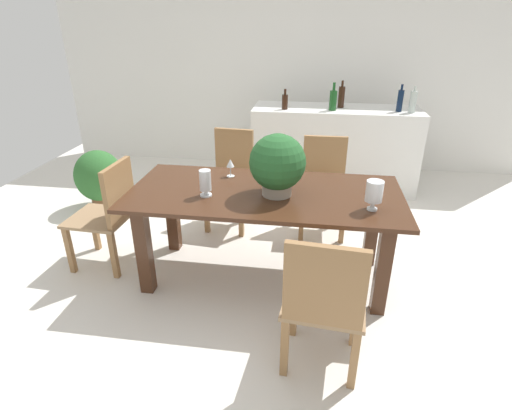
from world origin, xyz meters
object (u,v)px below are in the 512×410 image
Objects in this scene: wine_glass at (230,164)px; wine_bottle_green at (413,102)px; dining_table at (265,208)px; kitchen_counter at (333,148)px; wine_bottle_clear at (285,101)px; wine_bottle_dark at (333,100)px; crystal_vase_left at (374,192)px; chair_near_right at (324,301)px; chair_head_end at (109,211)px; chair_far_left at (232,174)px; potted_plant_floor at (99,177)px; chair_far_right at (323,180)px; crystal_vase_center_near at (205,182)px; wine_bottle_tall at (400,100)px; flower_centerpiece at (277,164)px; wine_bottle_amber at (341,97)px.

wine_glass is 0.52× the size of wine_bottle_green.
dining_table is 1.05× the size of kitchen_counter.
wine_bottle_dark is at bearing 2.39° from wine_bottle_clear.
wine_bottle_clear is at bearing 110.01° from crystal_vase_left.
chair_head_end is (-1.73, 0.92, -0.01)m from chair_near_right.
potted_plant_floor is at bearing -179.52° from chair_far_left.
chair_far_left is at bearing -113.85° from wine_bottle_clear.
potted_plant_floor is (-2.41, 0.13, -0.15)m from chair_far_right.
wine_bottle_clear reaches higher than crystal_vase_center_near.
chair_far_right reaches higher than potted_plant_floor.
chair_near_right reaches higher than chair_head_end.
wine_bottle_green is 0.14m from wine_bottle_tall.
wine_bottle_clear is at bearing 93.18° from flower_centerpiece.
chair_near_right is 2.94m from wine_bottle_clear.
chair_far_right is 1.97m from chair_head_end.
wine_bottle_dark is at bearing -112.70° from kitchen_counter.
dining_table is 0.83m from crystal_vase_left.
crystal_vase_center_near is 0.86× the size of wine_bottle_clear.
crystal_vase_left is at bearing 87.26° from chair_head_end.
wine_glass is 2.40m from wine_bottle_green.
chair_far_left is (-0.91, 0.00, 0.01)m from chair_far_right.
wine_bottle_tall is at bearing 59.97° from flower_centerpiece.
flower_centerpiece is 1.48× the size of wine_bottle_dark.
chair_far_right is at bearing -2.97° from potted_plant_floor.
wine_bottle_tall is at bearing -8.12° from kitchen_counter.
wine_bottle_amber is (0.94, 1.84, 0.24)m from wine_glass.
wine_bottle_dark reaches higher than crystal_vase_center_near.
wine_glass is (-0.41, 0.32, -0.13)m from flower_centerpiece.
crystal_vase_left is at bearing -106.47° from wine_bottle_green.
potted_plant_floor is (-2.41, 1.99, -0.16)m from chair_near_right.
wine_bottle_green is at bearing -16.94° from wine_bottle_tall.
wine_bottle_clear is at bearing 79.00° from crystal_vase_center_near.
wine_bottle_clear reaches higher than potted_plant_floor.
wine_bottle_clear is 1.28m from wine_bottle_tall.
chair_far_left is at bearing 115.63° from dining_table.
wine_bottle_dark reaches higher than chair_far_left.
chair_head_end is (-1.73, -0.94, 0.00)m from chair_far_right.
chair_far_left is (-0.90, 1.87, 0.00)m from chair_near_right.
wine_bottle_tall reaches higher than potted_plant_floor.
wine_bottle_tall is at bearing 15.91° from potted_plant_floor.
wine_bottle_green is at bearing 44.26° from wine_glass.
wine_bottle_green reaches higher than crystal_vase_center_near.
chair_near_right is 1.01× the size of chair_far_right.
wine_glass is 0.48× the size of wine_bottle_amber.
crystal_vase_left is 2.33m from wine_bottle_amber.
dining_table is 2.24m from potted_plant_floor.
wine_bottle_amber is at bearing 60.11° from wine_bottle_dark.
wine_bottle_amber is at bearing 62.86° from wine_glass.
crystal_vase_left is 3.05m from potted_plant_floor.
wine_bottle_clear is (-0.77, 2.13, 0.18)m from crystal_vase_left.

